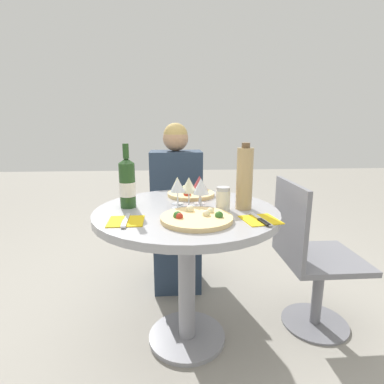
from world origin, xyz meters
TOP-DOWN VIEW (x-y plane):
  - ground_plane at (0.00, 0.00)m, footprint 12.00×12.00m
  - dining_table at (0.00, 0.00)m, footprint 0.90×0.90m
  - chair_behind_diner at (-0.04, 0.83)m, footprint 0.42×0.42m
  - seated_diner at (-0.04, 0.69)m, footprint 0.37×0.47m
  - chair_empty_side at (0.69, 0.07)m, footprint 0.42×0.42m
  - pizza_large at (0.03, -0.18)m, footprint 0.31×0.31m
  - pizza_small_far at (0.03, 0.28)m, footprint 0.27×0.27m
  - wine_bottle at (-0.29, 0.06)m, footprint 0.08×0.08m
  - tall_carafe at (0.28, -0.01)m, footprint 0.08×0.08m
  - sugar_shaker at (0.18, -0.03)m, footprint 0.07×0.07m
  - wine_glass_front_left at (-0.04, 0.02)m, footprint 0.08×0.08m
  - wine_glass_back_right at (0.07, 0.10)m, footprint 0.08×0.08m
  - wine_glass_center at (0.02, 0.06)m, footprint 0.08×0.08m
  - wine_glass_front_right at (0.07, 0.02)m, footprint 0.08×0.08m
  - wine_glass_back_left at (-0.04, 0.10)m, footprint 0.07×0.07m
  - place_setting_left at (-0.27, -0.18)m, footprint 0.15×0.19m
  - place_setting_right at (0.31, -0.20)m, footprint 0.17×0.19m

SIDE VIEW (x-z plane):
  - ground_plane at x=0.00m, z-range 0.00..0.00m
  - chair_behind_diner at x=-0.04m, z-range -0.01..0.83m
  - chair_empty_side at x=0.69m, z-range -0.01..0.83m
  - seated_diner at x=-0.04m, z-range -0.07..1.08m
  - dining_table at x=0.00m, z-range 0.23..0.96m
  - place_setting_left at x=-0.27m, z-range 0.73..0.74m
  - place_setting_right at x=0.31m, z-range 0.73..0.74m
  - pizza_large at x=0.03m, z-range 0.72..0.77m
  - pizza_small_far at x=0.03m, z-range 0.72..0.77m
  - sugar_shaker at x=0.18m, z-range 0.73..0.85m
  - wine_glass_back_left at x=-0.04m, z-range 0.77..0.91m
  - wine_glass_center at x=0.02m, z-range 0.77..0.92m
  - wine_glass_front_right at x=0.07m, z-range 0.77..0.92m
  - wine_glass_back_right at x=0.07m, z-range 0.77..0.92m
  - wine_glass_front_left at x=-0.04m, z-range 0.77..0.92m
  - wine_bottle at x=-0.29m, z-range 0.70..1.01m
  - tall_carafe at x=0.28m, z-range 0.72..1.05m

